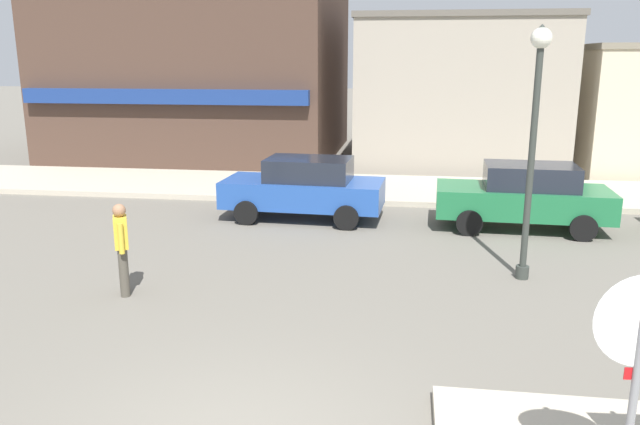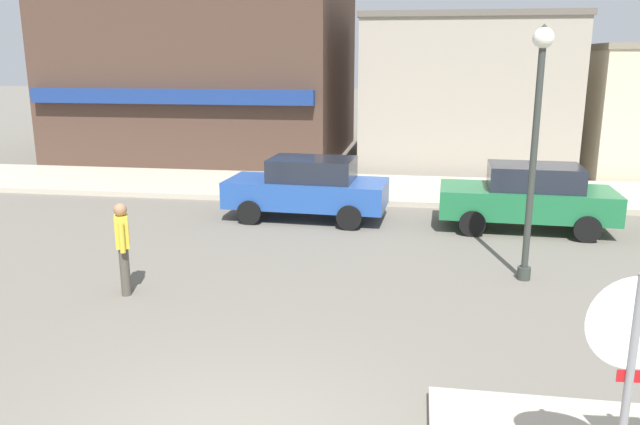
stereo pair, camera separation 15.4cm
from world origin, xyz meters
name	(u,v)px [view 1 (the left image)]	position (x,y,z in m)	size (l,w,h in m)	color
kerb_far	(352,188)	(0.00, 13.44, 0.07)	(80.00, 4.00, 0.15)	#B7AD99
stop_sign	(638,361)	(3.67, -0.29, 1.52)	(0.82, 0.09, 2.30)	gray
lamp_post	(535,118)	(3.86, 5.99, 2.96)	(0.36, 0.36, 4.54)	#333833
parked_car_nearest	(305,187)	(-0.87, 9.80, 0.81)	(4.08, 2.04, 1.56)	#234C9E
parked_car_second	(524,196)	(4.45, 9.60, 0.81)	(4.07, 2.00, 1.56)	#1E6B3D
pedestrian_crossing_near	(122,246)	(-3.08, 4.17, 0.87)	(0.35, 0.54, 1.61)	#4C473D
building_corner_shop	(208,53)	(-6.70, 20.42, 4.20)	(11.00, 10.49, 8.40)	#473328
building_storefront_left_near	(455,91)	(3.42, 19.77, 2.75)	(7.46, 7.87, 5.49)	#9E9384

